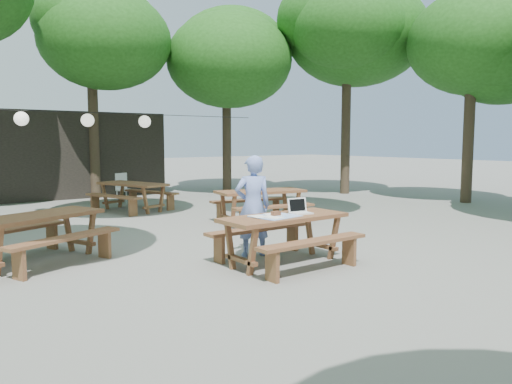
{
  "coord_description": "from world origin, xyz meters",
  "views": [
    {
      "loc": [
        -4.61,
        -7.11,
        1.9
      ],
      "look_at": [
        0.24,
        -0.7,
        1.05
      ],
      "focal_mm": 35.0,
      "sensor_mm": 36.0,
      "label": 1
    }
  ],
  "objects_px": {
    "plastic_chair": "(126,195)",
    "main_picnic_table": "(284,239)",
    "picnic_table_nw": "(37,238)",
    "woman": "(253,206)"
  },
  "relations": [
    {
      "from": "plastic_chair",
      "to": "main_picnic_table",
      "type": "bearing_deg",
      "value": -118.58
    },
    {
      "from": "picnic_table_nw",
      "to": "woman",
      "type": "bearing_deg",
      "value": -51.07
    },
    {
      "from": "picnic_table_nw",
      "to": "woman",
      "type": "relative_size",
      "value": 1.43
    },
    {
      "from": "main_picnic_table",
      "to": "picnic_table_nw",
      "type": "bearing_deg",
      "value": 141.57
    },
    {
      "from": "main_picnic_table",
      "to": "picnic_table_nw",
      "type": "relative_size",
      "value": 0.85
    },
    {
      "from": "woman",
      "to": "plastic_chair",
      "type": "distance_m",
      "value": 7.8
    },
    {
      "from": "woman",
      "to": "plastic_chair",
      "type": "xyz_separation_m",
      "value": [
        1.02,
        7.71,
        -0.57
      ]
    },
    {
      "from": "main_picnic_table",
      "to": "woman",
      "type": "relative_size",
      "value": 1.22
    },
    {
      "from": "main_picnic_table",
      "to": "plastic_chair",
      "type": "bearing_deg",
      "value": 83.37
    },
    {
      "from": "woman",
      "to": "picnic_table_nw",
      "type": "bearing_deg",
      "value": -7.36
    }
  ]
}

